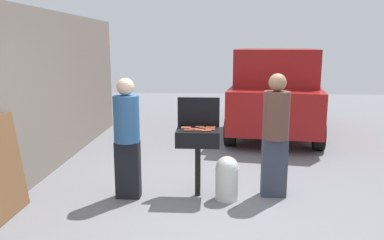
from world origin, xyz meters
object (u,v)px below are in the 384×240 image
(hot_dog_4, at_px, (194,129))
(parked_minivan, at_px, (275,91))
(hot_dog_11, at_px, (210,130))
(person_right, at_px, (276,131))
(propane_tank, at_px, (227,177))
(hot_dog_3, at_px, (187,127))
(bbq_grill, at_px, (198,140))
(hot_dog_5, at_px, (189,130))
(hot_dog_0, at_px, (186,128))
(hot_dog_1, at_px, (204,128))
(person_left, at_px, (127,134))
(hot_dog_2, at_px, (211,127))
(hot_dog_8, at_px, (200,130))
(hot_dog_9, at_px, (207,131))
(hot_dog_6, at_px, (200,127))
(hot_dog_7, at_px, (210,128))
(leaning_board, at_px, (2,168))
(hot_dog_10, at_px, (186,128))

(hot_dog_4, height_order, parked_minivan, parked_minivan)
(hot_dog_11, relative_size, person_right, 0.07)
(propane_tank, bearing_deg, parked_minivan, 73.58)
(hot_dog_11, bearing_deg, hot_dog_4, 172.34)
(hot_dog_3, bearing_deg, bbq_grill, -27.99)
(hot_dog_5, relative_size, hot_dog_11, 1.00)
(hot_dog_0, height_order, hot_dog_1, same)
(hot_dog_0, bearing_deg, person_left, -166.67)
(hot_dog_2, height_order, hot_dog_3, same)
(hot_dog_8, bearing_deg, propane_tank, -3.31)
(hot_dog_0, relative_size, hot_dog_9, 1.00)
(hot_dog_0, bearing_deg, hot_dog_6, 18.98)
(bbq_grill, xyz_separation_m, hot_dog_0, (-0.17, 0.06, 0.16))
(bbq_grill, xyz_separation_m, hot_dog_2, (0.18, 0.11, 0.16))
(hot_dog_1, height_order, hot_dog_2, same)
(hot_dog_0, xyz_separation_m, hot_dog_9, (0.30, -0.19, 0.00))
(hot_dog_1, distance_m, hot_dog_6, 0.12)
(hot_dog_0, distance_m, hot_dog_11, 0.36)
(hot_dog_1, xyz_separation_m, person_right, (0.99, 0.04, -0.03))
(propane_tank, xyz_separation_m, parked_minivan, (1.27, 4.31, 0.70))
(hot_dog_8, bearing_deg, person_left, -178.02)
(hot_dog_3, distance_m, person_right, 1.24)
(hot_dog_2, bearing_deg, person_left, -167.87)
(person_right, bearing_deg, hot_dog_7, 13.48)
(hot_dog_4, relative_size, leaning_board, 0.10)
(hot_dog_0, height_order, person_right, person_right)
(hot_dog_3, relative_size, propane_tank, 0.21)
(bbq_grill, bearing_deg, hot_dog_5, -138.11)
(hot_dog_3, relative_size, hot_dog_8, 1.00)
(hot_dog_4, height_order, hot_dog_9, same)
(hot_dog_5, xyz_separation_m, hot_dog_6, (0.14, 0.23, 0.00))
(hot_dog_5, xyz_separation_m, parked_minivan, (1.80, 4.30, 0.05))
(bbq_grill, distance_m, hot_dog_3, 0.24)
(hot_dog_5, height_order, hot_dog_10, same)
(hot_dog_5, height_order, propane_tank, hot_dog_5)
(hot_dog_11, bearing_deg, person_left, -176.12)
(hot_dog_3, xyz_separation_m, hot_dog_8, (0.19, -0.18, 0.00))
(bbq_grill, distance_m, hot_dog_7, 0.23)
(hot_dog_5, height_order, person_right, person_right)
(hot_dog_0, relative_size, hot_dog_7, 1.00)
(hot_dog_5, distance_m, hot_dog_6, 0.27)
(hot_dog_6, bearing_deg, hot_dog_9, -68.70)
(hot_dog_8, distance_m, hot_dog_11, 0.15)
(bbq_grill, relative_size, hot_dog_4, 7.41)
(hot_dog_9, bearing_deg, hot_dog_6, 111.30)
(hot_dog_10, bearing_deg, parked_minivan, 66.13)
(bbq_grill, height_order, hot_dog_9, hot_dog_9)
(hot_dog_0, height_order, parked_minivan, parked_minivan)
(hot_dog_4, distance_m, hot_dog_6, 0.17)
(hot_dog_9, distance_m, parked_minivan, 4.60)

